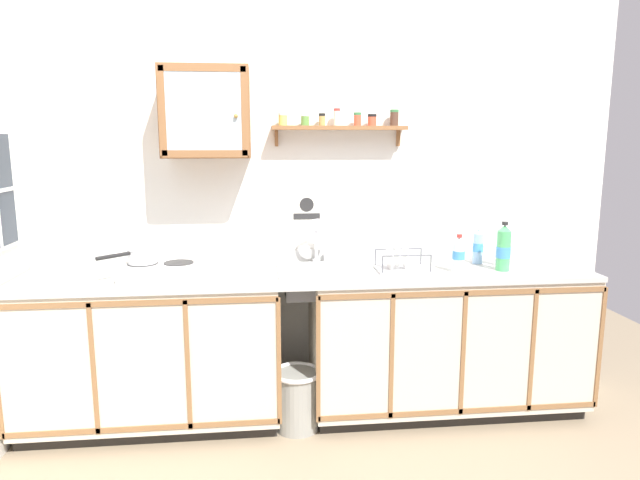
% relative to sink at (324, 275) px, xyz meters
% --- Properties ---
extents(floor, '(6.40, 6.40, 0.00)m').
position_rel_sink_xyz_m(floor, '(-0.08, -0.47, -0.88)').
color(floor, gray).
rests_on(floor, ground).
extents(back_wall, '(4.00, 0.07, 2.68)m').
position_rel_sink_xyz_m(back_wall, '(-0.08, 0.29, 0.47)').
color(back_wall, silver).
rests_on(back_wall, ground).
extents(lower_cabinet_run, '(1.50, 0.61, 0.88)m').
position_rel_sink_xyz_m(lower_cabinet_run, '(-1.02, -0.04, -0.43)').
color(lower_cabinet_run, black).
rests_on(lower_cabinet_run, ground).
extents(lower_cabinet_run_right, '(1.69, 0.61, 0.88)m').
position_rel_sink_xyz_m(lower_cabinet_run_right, '(0.76, -0.04, -0.43)').
color(lower_cabinet_run_right, black).
rests_on(lower_cabinet_run_right, ground).
extents(countertop, '(3.36, 0.64, 0.03)m').
position_rel_sink_xyz_m(countertop, '(-0.08, -0.04, 0.02)').
color(countertop, '#B2B2AD').
rests_on(countertop, lower_cabinet_run).
extents(backsplash, '(3.36, 0.02, 0.08)m').
position_rel_sink_xyz_m(backsplash, '(-0.08, 0.26, 0.07)').
color(backsplash, '#B2B2AD').
rests_on(backsplash, countertop).
extents(sink, '(0.56, 0.46, 0.43)m').
position_rel_sink_xyz_m(sink, '(0.00, 0.00, 0.00)').
color(sink, silver).
rests_on(sink, countertop).
extents(hot_plate_stove, '(0.42, 0.33, 0.08)m').
position_rel_sink_xyz_m(hot_plate_stove, '(-0.95, -0.06, 0.07)').
color(hot_plate_stove, silver).
rests_on(hot_plate_stove, countertop).
extents(saucepan, '(0.29, 0.29, 0.09)m').
position_rel_sink_xyz_m(saucepan, '(-1.06, -0.04, 0.16)').
color(saucepan, silver).
rests_on(saucepan, hot_plate_stove).
extents(bottle_water_clear_0, '(0.07, 0.07, 0.23)m').
position_rel_sink_xyz_m(bottle_water_clear_0, '(0.79, -0.14, 0.14)').
color(bottle_water_clear_0, silver).
rests_on(bottle_water_clear_0, countertop).
extents(bottle_water_blue_1, '(0.06, 0.06, 0.24)m').
position_rel_sink_xyz_m(bottle_water_blue_1, '(0.99, 0.08, 0.14)').
color(bottle_water_blue_1, '#8CB7E0').
rests_on(bottle_water_blue_1, countertop).
extents(bottle_opaque_white_2, '(0.06, 0.06, 0.30)m').
position_rel_sink_xyz_m(bottle_opaque_white_2, '(1.11, 0.00, 0.17)').
color(bottle_opaque_white_2, white).
rests_on(bottle_opaque_white_2, countertop).
extents(bottle_soda_green_3, '(0.08, 0.08, 0.30)m').
position_rel_sink_xyz_m(bottle_soda_green_3, '(1.07, -0.12, 0.17)').
color(bottle_soda_green_3, '#4CB266').
rests_on(bottle_soda_green_3, countertop).
extents(dish_rack, '(0.31, 0.22, 0.17)m').
position_rel_sink_xyz_m(dish_rack, '(0.46, -0.06, 0.07)').
color(dish_rack, '#B2B2B7').
rests_on(dish_rack, countertop).
extents(wall_cabinet, '(0.50, 0.34, 0.52)m').
position_rel_sink_xyz_m(wall_cabinet, '(-0.67, 0.11, 0.96)').
color(wall_cabinet, brown).
extents(spice_shelf, '(0.83, 0.14, 0.23)m').
position_rel_sink_xyz_m(spice_shelf, '(0.12, 0.20, 0.89)').
color(spice_shelf, brown).
extents(warning_sign, '(0.20, 0.01, 0.21)m').
position_rel_sink_xyz_m(warning_sign, '(-0.08, 0.26, 0.37)').
color(warning_sign, silver).
extents(trash_bin, '(0.29, 0.29, 0.36)m').
position_rel_sink_xyz_m(trash_bin, '(-0.18, -0.19, -0.69)').
color(trash_bin, gray).
rests_on(trash_bin, ground).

